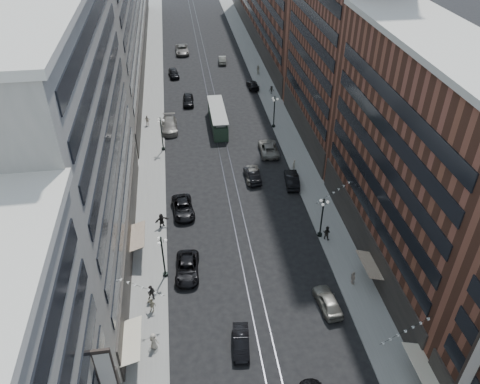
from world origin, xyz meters
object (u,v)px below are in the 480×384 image
lamppost_sw_mid (162,133)px  pedestrian_extra_2 (258,70)px  car_5 (241,342)px  car_extra_2 (253,173)px  pedestrian_1 (154,341)px  car_extra_0 (252,175)px  car_11 (268,148)px  pedestrian_7 (327,233)px  car_extra_1 (182,50)px  pedestrian_8 (294,165)px  car_9 (174,73)px  car_12 (253,85)px  pedestrian_2 (152,293)px  pedestrian_5 (162,220)px  pedestrian_9 (272,90)px  car_7 (183,208)px  car_2 (187,268)px  car_14 (222,60)px  pedestrian_4 (353,278)px  car_13 (188,100)px  car_8 (170,125)px  pedestrian_extra_1 (151,305)px  car_4 (328,301)px  car_10 (292,179)px  streetcar (218,118)px  lamppost_se_mid (274,111)px  pedestrian_6 (147,120)px

lamppost_sw_mid → pedestrian_extra_2: lamppost_sw_mid is taller
car_5 → car_extra_2: 28.09m
pedestrian_1 → car_extra_0: bearing=-92.9°
car_extra_0 → car_extra_2: (0.11, 0.35, 0.06)m
car_11 → car_5: bearing=77.8°
pedestrian_7 → car_extra_1: 68.75m
car_11 → pedestrian_7: bearing=101.0°
pedestrian_8 → car_9: bearing=-103.1°
car_9 → car_12: car_9 is taller
car_9 → car_extra_0: bearing=-82.4°
pedestrian_1 → pedestrian_7: size_ratio=0.99×
pedestrian_2 → pedestrian_5: bearing=96.4°
car_12 → car_extra_0: car_extra_0 is taller
car_12 → pedestrian_9: 4.67m
car_7 → car_extra_2: car_extra_2 is taller
car_5 → car_2: bearing=119.6°
car_2 → pedestrian_2: pedestrian_2 is taller
car_2 → pedestrian_1: pedestrian_1 is taller
car_12 → car_extra_2: size_ratio=0.99×
pedestrian_7 → car_5: bearing=85.2°
pedestrian_8 → car_14: bearing=-119.3°
car_7 → pedestrian_8: size_ratio=3.47×
car_extra_0 → pedestrian_4: bearing=103.3°
car_5 → car_13: size_ratio=0.88×
car_2 → pedestrian_4: 17.79m
lamppost_sw_mid → car_8: bearing=80.2°
car_extra_1 → pedestrian_extra_1: (-6.07, -75.33, 0.16)m
car_4 → pedestrian_extra_1: (-17.56, 1.81, 0.25)m
car_4 → car_5: size_ratio=1.10×
car_4 → pedestrian_4: (3.52, 2.55, 0.19)m
car_8 → pedestrian_8: (17.58, -14.84, 0.05)m
car_2 → car_10: (15.20, 15.13, 0.06)m
car_12 → pedestrian_9: bearing=128.1°
streetcar → car_8: streetcar is taller
pedestrian_extra_2 → lamppost_sw_mid: bearing=73.8°
pedestrian_5 → car_8: bearing=66.3°
car_8 → car_13: 10.30m
streetcar → lamppost_sw_mid: bearing=-143.4°
car_4 → car_extra_1: 77.99m
car_5 → pedestrian_8: 31.13m
car_extra_1 → car_extra_0: bearing=-82.5°
lamppost_se_mid → car_12: lamppost_se_mid is taller
car_10 → car_extra_0: size_ratio=1.08×
car_4 → car_extra_1: car_extra_1 is taller
pedestrian_8 → pedestrian_extra_1: (-20.07, -23.43, 0.10)m
pedestrian_2 → pedestrian_6: bearing=103.4°
car_8 → car_12: (16.48, 15.13, -0.20)m
car_extra_0 → pedestrian_extra_1: bearing=51.9°
car_7 → car_extra_1: car_extra_1 is taller
car_11 → pedestrian_extra_1: bearing=61.7°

